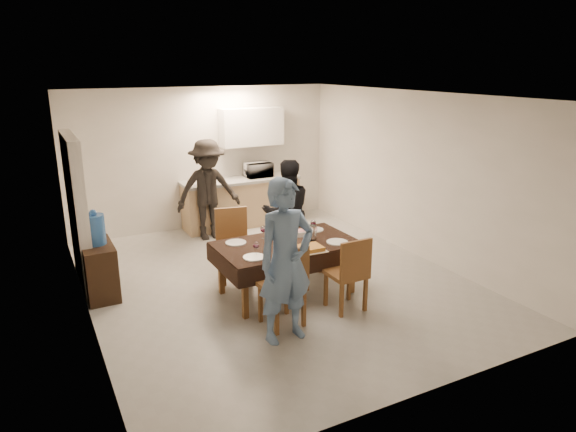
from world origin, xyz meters
The scene contains 33 objects.
floor centered at (0.00, 0.00, 0.00)m, with size 5.00×6.00×0.02m, color #A8A8A3.
ceiling centered at (0.00, 0.00, 2.60)m, with size 5.00×6.00×0.02m, color white.
wall_back centered at (0.00, 3.00, 1.30)m, with size 5.00×0.02×2.60m, color silver.
wall_front centered at (0.00, -3.00, 1.30)m, with size 5.00×0.02×2.60m, color silver.
wall_left centered at (-2.50, 0.00, 1.30)m, with size 0.02×6.00×2.60m, color silver.
wall_right centered at (2.50, 0.00, 1.30)m, with size 0.02×6.00×2.60m, color silver.
stub_partition centered at (-2.42, 1.20, 1.05)m, with size 0.15×1.40×2.10m, color silver.
kitchen_base_cabinet centered at (0.60, 2.68, 0.43)m, with size 2.20×0.60×0.86m, color tan.
kitchen_worktop centered at (0.60, 2.68, 0.89)m, with size 2.24×0.64×0.05m, color #9C9C98.
upper_cabinet centered at (0.90, 2.82, 1.85)m, with size 1.20×0.34×0.70m, color white.
dining_table centered at (-0.03, -0.43, 0.68)m, with size 1.85×1.10×0.72m.
chair_near_left centered at (-0.48, -1.28, 0.62)m, with size 0.50×0.50×0.55m.
chair_near_right centered at (0.42, -1.27, 0.59)m, with size 0.45×0.45×0.53m.
chair_far_left centered at (-0.48, 0.22, 0.62)m, with size 0.55×0.55×0.55m.
chair_far_right centered at (0.42, 0.24, 0.53)m, with size 0.47×0.48×0.46m.
console centered at (-2.28, 0.65, 0.36)m, with size 0.39×0.79×0.73m, color black.
water_jug centered at (-2.28, 0.65, 0.93)m, with size 0.26×0.26×0.40m, color #3874CB.
wine_bottle centered at (-0.08, -0.38, 0.89)m, with size 0.08×0.08×0.34m, color black, non-canonical shape.
water_pitcher centered at (0.32, -0.48, 0.82)m, with size 0.13×0.13×0.20m, color white.
savoury_tart centered at (0.07, -0.81, 0.75)m, with size 0.45×0.33×0.06m, color gold.
salad_bowl centered at (0.27, -0.25, 0.75)m, with size 0.18×0.18×0.07m, color white.
mushroom_dish centered at (-0.08, -0.15, 0.73)m, with size 0.19×0.19×0.03m, color white.
wine_glass_a centered at (-0.58, -0.68, 0.81)m, with size 0.09×0.09×0.19m, color white, non-canonical shape.
wine_glass_b centered at (0.52, -0.18, 0.80)m, with size 0.08×0.08×0.17m, color white, non-canonical shape.
wine_glass_c centered at (-0.23, -0.13, 0.81)m, with size 0.08×0.08×0.18m, color white, non-canonical shape.
plate_near_left centered at (-0.63, -0.73, 0.73)m, with size 0.28×0.28×0.02m, color white.
plate_near_right centered at (0.57, -0.73, 0.73)m, with size 0.28×0.28×0.02m, color white.
plate_far_left centered at (-0.63, -0.13, 0.73)m, with size 0.28×0.28×0.02m, color white.
plate_far_right centered at (0.57, -0.13, 0.73)m, with size 0.26×0.26×0.01m, color white.
microwave centered at (0.97, 2.68, 1.05)m, with size 0.50×0.34×0.27m, color white.
person_near centered at (-0.58, -1.48, 0.93)m, with size 0.68×0.44×1.86m, color #5F80A9.
person_far centered at (0.52, 0.62, 0.81)m, with size 0.79×0.61×1.62m, color black.
person_kitchen centered at (-0.20, 2.23, 0.88)m, with size 1.14×0.65×1.76m, color black.
Camera 1 is at (-2.96, -6.12, 3.00)m, focal length 32.00 mm.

